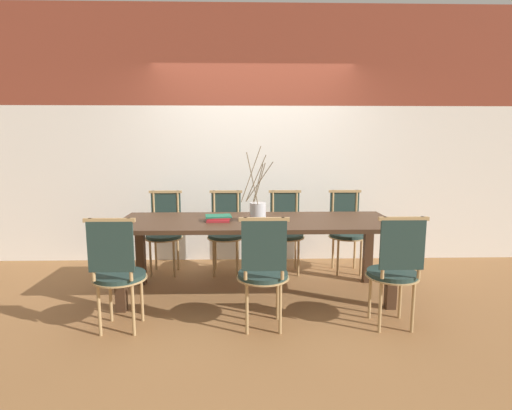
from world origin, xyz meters
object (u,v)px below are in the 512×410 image
(chair_near_center, at_px, (395,268))
(chair_far_center, at_px, (285,229))
(book_stack, at_px, (218,218))
(vase_centerpiece, at_px, (258,211))
(dining_table, at_px, (256,229))

(chair_near_center, relative_size, chair_far_center, 1.00)
(chair_near_center, xyz_separation_m, book_stack, (-1.48, 0.72, 0.29))
(chair_near_center, distance_m, vase_centerpiece, 1.34)
(chair_far_center, distance_m, vase_centerpiece, 0.98)
(vase_centerpiece, bearing_deg, dining_table, 100.51)
(dining_table, relative_size, vase_centerpiece, 3.73)
(chair_near_center, bearing_deg, vase_centerpiece, 148.47)
(dining_table, xyz_separation_m, chair_near_center, (1.11, -0.76, -0.16))
(dining_table, distance_m, vase_centerpiece, 0.22)
(dining_table, height_order, book_stack, book_stack)
(chair_near_center, distance_m, book_stack, 1.67)
(dining_table, height_order, vase_centerpiece, vase_centerpiece)
(dining_table, relative_size, chair_near_center, 2.79)
(vase_centerpiece, relative_size, book_stack, 2.69)
(chair_far_center, height_order, vase_centerpiece, vase_centerpiece)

